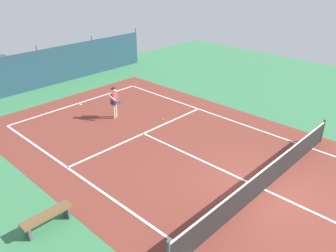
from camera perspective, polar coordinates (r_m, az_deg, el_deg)
The scene contains 8 objects.
ground_plane at distance 13.06m, azimuth 15.63°, elevation -10.13°, with size 36.00×36.00×0.00m, color #387A4C.
court_surface at distance 13.06m, azimuth 15.63°, elevation -10.12°, with size 11.02×26.60×0.01m.
tennis_net at distance 12.77m, azimuth 15.90°, elevation -8.28°, with size 10.12×0.10×1.10m.
back_fence at distance 24.03m, azimuth -20.70°, elevation 7.79°, with size 16.30×0.98×2.70m.
tennis_player at distance 17.84m, azimuth -8.88°, elevation 4.19°, with size 0.57×0.83×1.64m.
tennis_ball_near_player at distance 17.71m, azimuth -0.91°, elevation 1.07°, with size 0.07×0.07×0.07m, color #CCDB33.
parked_car at distance 25.38m, azimuth -26.10°, elevation 8.14°, with size 2.17×4.28×1.68m.
courtside_bench at distance 11.50m, azimuth -19.40°, elevation -14.02°, with size 1.60×0.40×0.49m.
Camera 1 is at (-9.72, -4.48, 7.48)m, focal length 36.84 mm.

